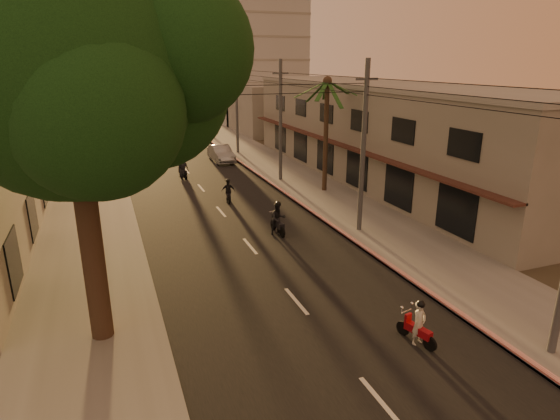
{
  "coord_description": "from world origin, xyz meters",
  "views": [
    {
      "loc": [
        -6.3,
        -12.83,
        8.86
      ],
      "look_at": [
        1.21,
        6.95,
        2.09
      ],
      "focal_mm": 30.0,
      "sensor_mm": 36.0,
      "label": 1
    }
  ],
  "objects_px": {
    "broadleaf_tree": "(84,75)",
    "parked_car": "(221,154)",
    "scooter_red": "(418,324)",
    "scooter_far_a": "(183,168)",
    "palm_tree": "(327,88)",
    "scooter_mid_a": "(278,219)",
    "scooter_mid_b": "(228,191)"
  },
  "relations": [
    {
      "from": "palm_tree",
      "to": "scooter_far_a",
      "type": "xyz_separation_m",
      "value": [
        -8.67,
        7.54,
        -6.34
      ]
    },
    {
      "from": "parked_car",
      "to": "broadleaf_tree",
      "type": "bearing_deg",
      "value": -112.36
    },
    {
      "from": "scooter_mid_a",
      "to": "scooter_mid_b",
      "type": "distance_m",
      "value": 6.8
    },
    {
      "from": "scooter_red",
      "to": "scooter_mid_a",
      "type": "relative_size",
      "value": 0.85
    },
    {
      "from": "broadleaf_tree",
      "to": "scooter_mid_a",
      "type": "distance_m",
      "value": 13.45
    },
    {
      "from": "palm_tree",
      "to": "parked_car",
      "type": "bearing_deg",
      "value": 108.83
    },
    {
      "from": "palm_tree",
      "to": "scooter_mid_b",
      "type": "bearing_deg",
      "value": -179.18
    },
    {
      "from": "scooter_red",
      "to": "scooter_mid_b",
      "type": "xyz_separation_m",
      "value": [
        -1.65,
        17.88,
        0.01
      ]
    },
    {
      "from": "broadleaf_tree",
      "to": "scooter_mid_a",
      "type": "height_order",
      "value": "broadleaf_tree"
    },
    {
      "from": "scooter_mid_a",
      "to": "broadleaf_tree",
      "type": "bearing_deg",
      "value": -141.97
    },
    {
      "from": "broadleaf_tree",
      "to": "scooter_red",
      "type": "relative_size",
      "value": 7.64
    },
    {
      "from": "scooter_red",
      "to": "palm_tree",
      "type": "bearing_deg",
      "value": 59.29
    },
    {
      "from": "scooter_mid_a",
      "to": "scooter_mid_b",
      "type": "bearing_deg",
      "value": 96.78
    },
    {
      "from": "scooter_red",
      "to": "scooter_mid_a",
      "type": "height_order",
      "value": "scooter_mid_a"
    },
    {
      "from": "palm_tree",
      "to": "scooter_far_a",
      "type": "height_order",
      "value": "palm_tree"
    },
    {
      "from": "broadleaf_tree",
      "to": "scooter_far_a",
      "type": "height_order",
      "value": "broadleaf_tree"
    },
    {
      "from": "scooter_mid_b",
      "to": "broadleaf_tree",
      "type": "bearing_deg",
      "value": -108.78
    },
    {
      "from": "broadleaf_tree",
      "to": "scooter_red",
      "type": "distance_m",
      "value": 12.76
    },
    {
      "from": "scooter_mid_a",
      "to": "scooter_far_a",
      "type": "relative_size",
      "value": 1.02
    },
    {
      "from": "broadleaf_tree",
      "to": "scooter_mid_a",
      "type": "xyz_separation_m",
      "value": [
        8.55,
        7.03,
        -7.65
      ]
    },
    {
      "from": "palm_tree",
      "to": "scooter_far_a",
      "type": "bearing_deg",
      "value": 138.99
    },
    {
      "from": "broadleaf_tree",
      "to": "palm_tree",
      "type": "bearing_deg",
      "value": 43.48
    },
    {
      "from": "scooter_red",
      "to": "scooter_mid_b",
      "type": "bearing_deg",
      "value": 81.2
    },
    {
      "from": "palm_tree",
      "to": "scooter_mid_b",
      "type": "distance_m",
      "value": 9.53
    },
    {
      "from": "broadleaf_tree",
      "to": "parked_car",
      "type": "bearing_deg",
      "value": 68.83
    },
    {
      "from": "palm_tree",
      "to": "scooter_mid_a",
      "type": "distance_m",
      "value": 11.11
    },
    {
      "from": "palm_tree",
      "to": "scooter_far_a",
      "type": "relative_size",
      "value": 4.49
    },
    {
      "from": "palm_tree",
      "to": "parked_car",
      "type": "xyz_separation_m",
      "value": [
        -4.33,
        12.69,
        -6.39
      ]
    },
    {
      "from": "broadleaf_tree",
      "to": "parked_car",
      "type": "relative_size",
      "value": 2.62
    },
    {
      "from": "palm_tree",
      "to": "scooter_red",
      "type": "height_order",
      "value": "palm_tree"
    },
    {
      "from": "palm_tree",
      "to": "scooter_red",
      "type": "relative_size",
      "value": 5.17
    },
    {
      "from": "scooter_red",
      "to": "scooter_far_a",
      "type": "xyz_separation_m",
      "value": [
        -3.3,
        25.52,
        0.11
      ]
    }
  ]
}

